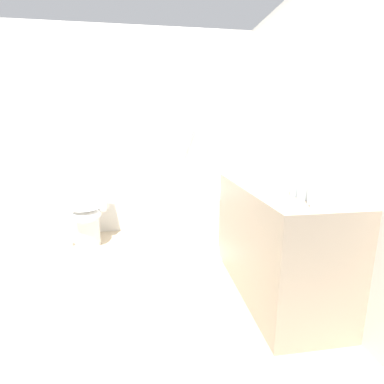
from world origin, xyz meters
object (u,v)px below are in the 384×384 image
at_px(water_bottle_1, 303,186).
at_px(water_bottle_4, 245,164).
at_px(bathtub, 190,214).
at_px(water_bottle_2, 248,165).
at_px(water_bottle_3, 254,169).
at_px(drinking_glass_1, 317,201).
at_px(drinking_glass_0, 265,177).
at_px(bath_mat, 213,254).
at_px(toilet, 88,213).
at_px(water_bottle_0, 296,181).
at_px(sink_basin, 275,185).
at_px(water_bottle_5, 314,187).
at_px(toilet_paper_roll, 68,242).
at_px(sink_faucet, 296,183).

distance_m(water_bottle_1, water_bottle_4, 0.96).
height_order(bathtub, water_bottle_2, bathtub).
relative_size(water_bottle_3, drinking_glass_1, 2.20).
xyz_separation_m(water_bottle_2, water_bottle_3, (0.01, -0.12, -0.02)).
distance_m(drinking_glass_0, bath_mat, 1.10).
relative_size(toilet, water_bottle_4, 2.97).
xyz_separation_m(toilet, bath_mat, (1.37, -0.53, -0.36)).
xyz_separation_m(water_bottle_0, water_bottle_4, (-0.06, 0.86, 0.01)).
bearing_deg(bath_mat, sink_basin, -67.81).
bearing_deg(water_bottle_5, water_bottle_4, 93.63).
bearing_deg(drinking_glass_0, toilet_paper_roll, 153.50).
relative_size(toilet, water_bottle_1, 3.86).
distance_m(sink_basin, water_bottle_1, 0.37).
xyz_separation_m(water_bottle_5, bath_mat, (-0.33, 1.23, -0.99)).
distance_m(sink_basin, water_bottle_5, 0.49).
relative_size(water_bottle_0, water_bottle_5, 0.99).
distance_m(water_bottle_4, drinking_glass_1, 1.16).
bearing_deg(sink_basin, water_bottle_5, -87.07).
distance_m(sink_faucet, water_bottle_3, 0.42).
distance_m(bathtub, bath_mat, 0.65).
xyz_separation_m(toilet, toilet_paper_roll, (-0.24, -0.07, -0.32)).
distance_m(drinking_glass_0, drinking_glass_1, 0.81).
height_order(sink_faucet, water_bottle_5, water_bottle_5).
relative_size(sink_basin, water_bottle_4, 1.14).
bearing_deg(water_bottle_5, sink_faucet, 73.08).
distance_m(toilet, drinking_glass_0, 2.06).
relative_size(sink_faucet, toilet_paper_roll, 1.38).
xyz_separation_m(water_bottle_2, toilet_paper_roll, (-1.86, 0.73, -0.95)).
xyz_separation_m(water_bottle_5, toilet_paper_roll, (-1.94, 1.69, -0.94)).
xyz_separation_m(sink_basin, water_bottle_0, (0.02, -0.27, 0.09)).
relative_size(toilet, sink_faucet, 4.83).
relative_size(sink_faucet, water_bottle_3, 0.73).
height_order(sink_faucet, drinking_glass_0, sink_faucet).
relative_size(water_bottle_0, water_bottle_3, 1.11).
distance_m(water_bottle_2, toilet_paper_roll, 2.22).
bearing_deg(toilet, water_bottle_5, 46.78).
height_order(drinking_glass_0, toilet_paper_roll, drinking_glass_0).
relative_size(water_bottle_3, bath_mat, 0.35).
height_order(sink_basin, sink_faucet, sink_faucet).
distance_m(toilet, sink_basin, 2.17).
bearing_deg(water_bottle_4, water_bottle_1, -86.10).
relative_size(sink_basin, toilet_paper_roll, 2.56).
relative_size(bathtub, drinking_glass_1, 16.34).
bearing_deg(sink_faucet, water_bottle_1, -112.40).
height_order(sink_faucet, water_bottle_4, water_bottle_4).
relative_size(drinking_glass_1, bath_mat, 0.16).
bearing_deg(water_bottle_4, bath_mat, 149.04).
height_order(water_bottle_3, water_bottle_4, water_bottle_4).
bearing_deg(water_bottle_2, water_bottle_3, -86.90).
bearing_deg(drinking_glass_1, drinking_glass_0, 88.75).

